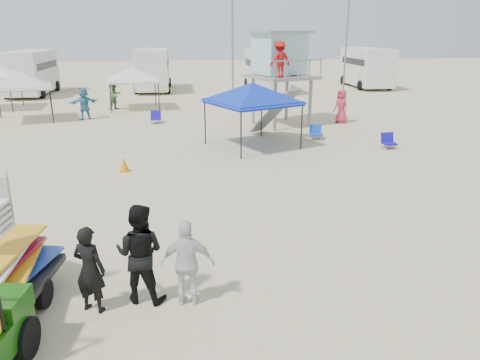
{
  "coord_description": "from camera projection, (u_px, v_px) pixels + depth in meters",
  "views": [
    {
      "loc": [
        -0.86,
        -7.73,
        4.8
      ],
      "look_at": [
        0.5,
        3.0,
        1.3
      ],
      "focal_mm": 35.0,
      "sensor_mm": 36.0,
      "label": 1
    }
  ],
  "objects": [
    {
      "name": "rv_far_right",
      "position": [
        367.0,
        66.0,
        39.84
      ],
      "size": [
        2.64,
        6.6,
        3.25
      ],
      "color": "silver",
      "rests_on": "ground"
    },
    {
      "name": "canopy_blue",
      "position": [
        252.0,
        86.0,
        19.24
      ],
      "size": [
        4.12,
        4.12,
        3.11
      ],
      "color": "black",
      "rests_on": "ground"
    },
    {
      "name": "canopy_white_c",
      "position": [
        133.0,
        69.0,
        28.75
      ],
      "size": [
        3.32,
        3.32,
        2.98
      ],
      "color": "black",
      "rests_on": "ground"
    },
    {
      "name": "man_right",
      "position": [
        188.0,
        263.0,
        8.34
      ],
      "size": [
        0.99,
        0.5,
        1.63
      ],
      "primitive_type": "imported",
      "rotation": [
        0.0,
        0.0,
        3.03
      ],
      "color": "silver",
      "rests_on": "ground"
    },
    {
      "name": "surf_trailer",
      "position": [
        3.0,
        261.0,
        8.21
      ],
      "size": [
        1.61,
        2.62,
        2.24
      ],
      "color": "black",
      "rests_on": "ground"
    },
    {
      "name": "ground",
      "position": [
        234.0,
        294.0,
        8.87
      ],
      "size": [
        140.0,
        140.0,
        0.0
      ],
      "primitive_type": "plane",
      "color": "beige",
      "rests_on": "ground"
    },
    {
      "name": "lifeguard_tower",
      "position": [
        280.0,
        57.0,
        23.54
      ],
      "size": [
        3.74,
        3.74,
        4.62
      ],
      "color": "gray",
      "rests_on": "ground"
    },
    {
      "name": "man_mid",
      "position": [
        140.0,
        253.0,
        8.44
      ],
      "size": [
        1.08,
        0.94,
        1.88
      ],
      "primitive_type": "imported",
      "rotation": [
        0.0,
        0.0,
        2.85
      ],
      "color": "black",
      "rests_on": "ground"
    },
    {
      "name": "beach_chair_b",
      "position": [
        388.0,
        141.0,
        19.7
      ],
      "size": [
        0.55,
        0.59,
        0.64
      ],
      "color": "#140E9A",
      "rests_on": "ground"
    },
    {
      "name": "light_pole_left",
      "position": [
        233.0,
        41.0,
        33.48
      ],
      "size": [
        0.14,
        0.14,
        8.0
      ],
      "primitive_type": "cylinder",
      "color": "slate",
      "rests_on": "ground"
    },
    {
      "name": "cone_near",
      "position": [
        124.0,
        165.0,
        16.44
      ],
      "size": [
        0.34,
        0.34,
        0.5
      ],
      "primitive_type": "cone",
      "color": "orange",
      "rests_on": "ground"
    },
    {
      "name": "man_left",
      "position": [
        90.0,
        269.0,
        8.14
      ],
      "size": [
        0.7,
        0.59,
        1.62
      ],
      "primitive_type": "imported",
      "rotation": [
        0.0,
        0.0,
        2.73
      ],
      "color": "black",
      "rests_on": "ground"
    },
    {
      "name": "distant_beachgoers",
      "position": [
        174.0,
        98.0,
        27.8
      ],
      "size": [
        15.03,
        14.93,
        1.82
      ],
      "color": "gold",
      "rests_on": "ground"
    },
    {
      "name": "beach_chair_a",
      "position": [
        156.0,
        117.0,
        24.97
      ],
      "size": [
        0.55,
        0.59,
        0.64
      ],
      "color": "#1A0FAB",
      "rests_on": "ground"
    },
    {
      "name": "light_pole_right",
      "position": [
        346.0,
        40.0,
        35.98
      ],
      "size": [
        0.14,
        0.14,
        8.0
      ],
      "primitive_type": "cylinder",
      "color": "slate",
      "rests_on": "ground"
    },
    {
      "name": "umbrella_a",
      "position": [
        80.0,
        102.0,
        26.56
      ],
      "size": [
        2.43,
        2.46,
        1.72
      ],
      "primitive_type": "imported",
      "rotation": [
        0.0,
        0.0,
        -0.36
      ],
      "color": "#AF1237",
      "rests_on": "ground"
    },
    {
      "name": "umbrella_b",
      "position": [
        163.0,
        99.0,
        28.29
      ],
      "size": [
        2.04,
        2.07,
        1.57
      ],
      "primitive_type": "imported",
      "rotation": [
        0.0,
        0.0,
        0.21
      ],
      "color": "#D2CB12",
      "rests_on": "ground"
    },
    {
      "name": "rv_mid_left",
      "position": [
        153.0,
        68.0,
        37.68
      ],
      "size": [
        2.65,
        6.5,
        3.25
      ],
      "color": "silver",
      "rests_on": "ground"
    },
    {
      "name": "rv_far_left",
      "position": [
        31.0,
        71.0,
        35.19
      ],
      "size": [
        2.64,
        6.8,
        3.25
      ],
      "color": "silver",
      "rests_on": "ground"
    },
    {
      "name": "rv_mid_right",
      "position": [
        266.0,
        68.0,
        37.35
      ],
      "size": [
        2.64,
        7.0,
        3.25
      ],
      "color": "silver",
      "rests_on": "ground"
    },
    {
      "name": "canopy_white_a",
      "position": [
        20.0,
        74.0,
        24.83
      ],
      "size": [
        3.5,
        3.5,
        3.04
      ],
      "color": "black",
      "rests_on": "ground"
    },
    {
      "name": "beach_chair_c",
      "position": [
        316.0,
        132.0,
        21.33
      ],
      "size": [
        0.69,
        0.75,
        0.64
      ],
      "color": "#1040B5",
      "rests_on": "ground"
    }
  ]
}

